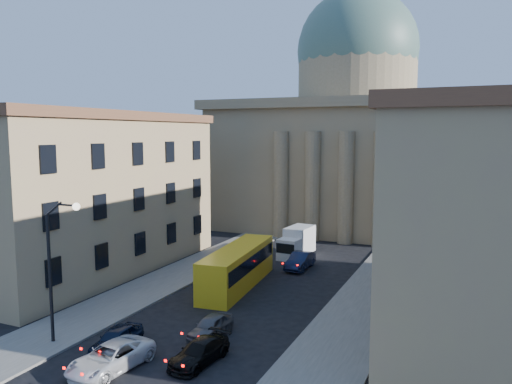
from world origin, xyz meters
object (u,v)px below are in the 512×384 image
city_bus (238,266)px  box_truck (297,243)px  street_lamp (56,260)px  car_left_near (116,339)px

city_bus → box_truck: bearing=79.2°
street_lamp → car_left_near: street_lamp is taller
street_lamp → box_truck: (5.86, 26.68, -3.87)m
city_bus → box_truck: city_bus is taller
street_lamp → box_truck: street_lamp is taller
street_lamp → city_bus: bearing=72.1°
box_truck → street_lamp: bearing=-97.6°
car_left_near → city_bus: 14.09m
street_lamp → city_bus: size_ratio=0.74×
car_left_near → city_bus: bearing=81.0°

